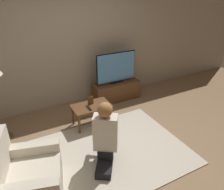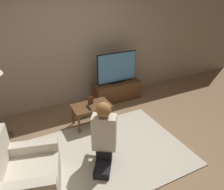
{
  "view_description": "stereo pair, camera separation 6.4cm",
  "coord_description": "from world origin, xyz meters",
  "px_view_note": "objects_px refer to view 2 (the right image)",
  "views": [
    {
      "loc": [
        -1.27,
        -2.38,
        2.4
      ],
      "look_at": [
        0.37,
        0.71,
        0.62
      ],
      "focal_mm": 35.0,
      "sensor_mm": 36.0,
      "label": 1
    },
    {
      "loc": [
        -1.22,
        -2.41,
        2.4
      ],
      "look_at": [
        0.37,
        0.71,
        0.62
      ],
      "focal_mm": 35.0,
      "sensor_mm": 36.0,
      "label": 2
    }
  ],
  "objects_px": {
    "tv": "(117,68)",
    "armchair": "(24,178)",
    "person_kneeling": "(104,134)",
    "coffee_table": "(91,108)"
  },
  "relations": [
    {
      "from": "tv",
      "to": "coffee_table",
      "type": "relative_size",
      "value": 1.32
    },
    {
      "from": "tv",
      "to": "armchair",
      "type": "height_order",
      "value": "tv"
    },
    {
      "from": "tv",
      "to": "coffee_table",
      "type": "distance_m",
      "value": 1.2
    },
    {
      "from": "coffee_table",
      "to": "person_kneeling",
      "type": "xyz_separation_m",
      "value": [
        -0.21,
        -1.02,
        0.17
      ]
    },
    {
      "from": "tv",
      "to": "coffee_table",
      "type": "xyz_separation_m",
      "value": [
        -0.89,
        -0.68,
        -0.42
      ]
    },
    {
      "from": "person_kneeling",
      "to": "coffee_table",
      "type": "bearing_deg",
      "value": -68.66
    },
    {
      "from": "tv",
      "to": "person_kneeling",
      "type": "distance_m",
      "value": 2.04
    },
    {
      "from": "person_kneeling",
      "to": "armchair",
      "type": "bearing_deg",
      "value": 36.85
    },
    {
      "from": "coffee_table",
      "to": "armchair",
      "type": "distance_m",
      "value": 1.73
    },
    {
      "from": "armchair",
      "to": "coffee_table",
      "type": "bearing_deg",
      "value": -35.6
    }
  ]
}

